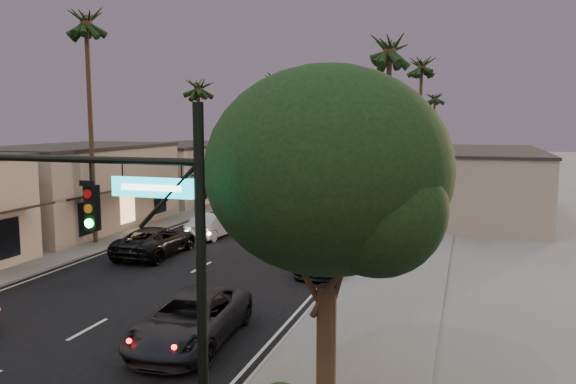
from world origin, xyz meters
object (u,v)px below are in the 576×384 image
Objects in this scene: arch at (371,134)px; curbside_near at (191,319)px; palm_lb at (86,16)px; streetlight_left at (296,138)px; palm_far at (326,94)px; palm_lc at (198,83)px; oncoming_silver at (215,225)px; palm_rb at (422,62)px; palm_rc at (435,95)px; palm_ra at (390,43)px; traffic_signal at (120,231)px; corner_tree at (330,179)px; oncoming_pickup at (156,241)px; curbside_black at (327,255)px; streetlight_right at (401,144)px; palm_ld at (275,76)px.

curbside_near is (4.11, -59.95, -4.71)m from arch.
curbside_near is at bearing -43.25° from palm_lb.
palm_far is (-1.38, 20.00, 6.11)m from streetlight_left.
palm_lc is 15.11m from oncoming_silver.
palm_rb reaches higher than oncoming_silver.
streetlight_left is at bearing -158.86° from palm_rc.
palm_far is (-16.90, 54.00, 0.00)m from palm_ra.
palm_lb is 3.20× the size of oncoming_silver.
arch is at bearing 79.84° from palm_lb.
corner_tree reaches higher than traffic_signal.
palm_far reaches higher than arch.
palm_ra is 16.54m from oncoming_pickup.
traffic_signal is 5.20m from corner_tree.
curbside_black is at bearing -46.45° from palm_lc.
palm_lb is 2.57× the size of curbside_near.
arch is at bearing 105.47° from streetlight_right.
oncoming_silver reaches higher than curbside_black.
traffic_signal is 66.24m from arch.
palm_ld is 2.99× the size of oncoming_silver.
streetlight_right is at bearing 81.37° from curbside_near.
palm_lb is 14.30m from palm_lc.
streetlight_left reaches higher than arch.
streetlight_left reaches higher than traffic_signal.
oncoming_pickup is at bearing -105.68° from palm_rc.
streetlight_right is 1.67× the size of curbside_black.
curbside_black is at bearing -82.87° from arch.
palm_ld is 19.51m from palm_rc.
palm_far is at bearing 89.59° from palm_lc.
palm_ld is (-1.68, -3.00, 7.09)m from streetlight_left.
palm_rb is (15.52, -14.00, 7.09)m from streetlight_left.
traffic_signal is 0.64× the size of palm_far.
curbside_near is at bearing 117.47° from oncoming_silver.
palm_lc is at bearing -73.34° from oncoming_pickup.
curbside_black is (14.80, -1.57, -12.60)m from palm_lb.
oncoming_pickup is 1.22× the size of oncoming_silver.
arch is 1.25× the size of palm_rc.
palm_rb is 26.39m from curbside_black.
curbside_near reaches higher than oncoming_pickup.
oncoming_pickup is (-13.07, 13.13, -5.17)m from corner_tree.
palm_ld is at bearing 112.55° from curbside_black.
streetlight_right is 0.74× the size of palm_rc.
palm_rc is at bearing -39.64° from palm_far.
palm_rb reaches higher than curbside_near.
streetlight_left is (-12.61, 54.00, 0.25)m from traffic_signal.
streetlight_right is at bearing -74.53° from arch.
palm_lb is 1.25× the size of palm_lc.
palm_ra reaches higher than traffic_signal.
palm_lb is 13.61m from oncoming_pickup.
palm_ld is 35.47m from palm_ra.
palm_lc is (0.00, 14.00, -2.92)m from palm_lb.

